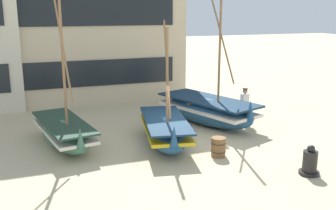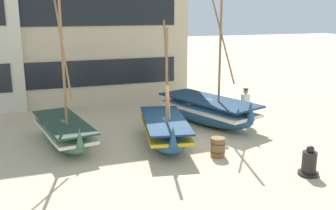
# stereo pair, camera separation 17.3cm
# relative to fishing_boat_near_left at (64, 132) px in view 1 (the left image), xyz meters

# --- Properties ---
(ground_plane) EXTENTS (120.00, 120.00, 0.00)m
(ground_plane) POSITION_rel_fishing_boat_near_left_xyz_m (4.13, -1.48, -0.57)
(ground_plane) COLOR #CCB78E
(fishing_boat_near_left) EXTENTS (2.17, 4.56, 6.14)m
(fishing_boat_near_left) POSITION_rel_fishing_boat_near_left_xyz_m (0.00, 0.00, 0.00)
(fishing_boat_near_left) COLOR #427056
(fishing_boat_near_left) RESTS_ON ground
(fishing_boat_centre_large) EXTENTS (3.47, 5.41, 6.74)m
(fishing_boat_centre_large) POSITION_rel_fishing_boat_near_left_xyz_m (6.57, 0.75, 0.10)
(fishing_boat_centre_large) COLOR #23517A
(fishing_boat_centre_large) RESTS_ON ground
(fishing_boat_far_right) EXTENTS (2.37, 4.47, 4.81)m
(fishing_boat_far_right) POSITION_rel_fishing_boat_near_left_xyz_m (3.74, -1.21, 0.02)
(fishing_boat_far_right) COLOR #23517A
(fishing_boat_far_right) RESTS_ON ground
(fisherman_by_hull) EXTENTS (0.39, 0.28, 1.68)m
(fisherman_by_hull) POSITION_rel_fishing_boat_near_left_xyz_m (8.18, 0.22, 0.27)
(fisherman_by_hull) COLOR #33333D
(fisherman_by_hull) RESTS_ON ground
(capstan_winch) EXTENTS (0.66, 0.66, 0.99)m
(capstan_winch) POSITION_rel_fishing_boat_near_left_xyz_m (7.11, -5.54, -0.17)
(capstan_winch) COLOR black
(capstan_winch) RESTS_ON ground
(wooden_barrel) EXTENTS (0.56, 0.56, 0.70)m
(wooden_barrel) POSITION_rel_fishing_boat_near_left_xyz_m (5.10, -3.07, -0.22)
(wooden_barrel) COLOR brown
(wooden_barrel) RESTS_ON ground
(harbor_building_main) EXTENTS (11.39, 6.91, 10.08)m
(harbor_building_main) POSITION_rel_fishing_boat_near_left_xyz_m (2.37, 9.70, 4.48)
(harbor_building_main) COLOR beige
(harbor_building_main) RESTS_ON ground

